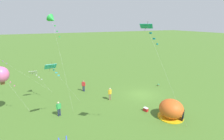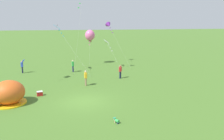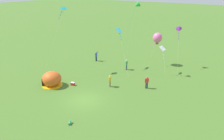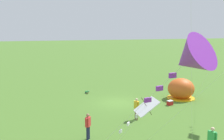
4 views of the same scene
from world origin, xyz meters
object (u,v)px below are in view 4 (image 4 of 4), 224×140
popup_tent (181,89)px  toddler_crawling (87,92)px  kite_purple (190,59)px  person_near_tent (137,108)px  cooler_box (170,103)px  person_watching_sky (88,125)px  person_far_back (212,140)px  kite_white (143,110)px

popup_tent → toddler_crawling: 10.03m
kite_purple → person_near_tent: bearing=-110.6°
toddler_crawling → person_near_tent: person_near_tent is taller
popup_tent → kite_purple: bearing=55.6°
cooler_box → kite_purple: kite_purple is taller
kite_purple → person_watching_sky: bearing=-92.2°
kite_purple → cooler_box: bearing=-121.4°
person_near_tent → person_far_back: bearing=100.8°
person_near_tent → person_watching_sky: bearing=27.7°
person_near_tent → cooler_box: bearing=-151.0°
toddler_crawling → kite_white: size_ratio=0.12×
popup_tent → kite_purple: (11.87, 17.34, 5.34)m
person_near_tent → kite_white: kite_white is taller
toddler_crawling → kite_white: (2.44, 18.51, 3.66)m
toddler_crawling → kite_white: 19.03m
toddler_crawling → person_far_back: bearing=99.7°
toddler_crawling → person_far_back: 16.75m
cooler_box → person_watching_sky: size_ratio=0.36×
toddler_crawling → kite_purple: 23.72m
person_far_back → kite_white: kite_white is taller
popup_tent → cooler_box: 2.97m
popup_tent → kite_purple: 21.69m
cooler_box → kite_white: (8.58, 11.52, 3.62)m
kite_purple → popup_tent: bearing=-124.4°
person_far_back → kite_white: size_ratio=0.40×
popup_tent → person_watching_sky: size_ratio=1.63×
cooler_box → toddler_crawling: size_ratio=1.15×
person_watching_sky → toddler_crawling: bearing=-104.1°
person_watching_sky → popup_tent: bearing=-150.0°
toddler_crawling → person_watching_sky: person_watching_sky is taller
cooler_box → kite_purple: (9.55, 15.66, 6.12)m
toddler_crawling → person_watching_sky: (3.00, 11.92, 0.79)m
kite_white → cooler_box: bearing=-126.7°
person_near_tent → toddler_crawling: bearing=-81.1°
popup_tent → kite_white: bearing=50.4°
popup_tent → person_far_back: 12.52m
person_near_tent → kite_purple: size_ratio=0.25×
person_near_tent → popup_tent: bearing=-148.6°
person_watching_sky → cooler_box: bearing=-151.6°
person_watching_sky → person_far_back: bearing=141.9°
popup_tent → toddler_crawling: bearing=-32.1°
person_far_back → kite_purple: kite_purple is taller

